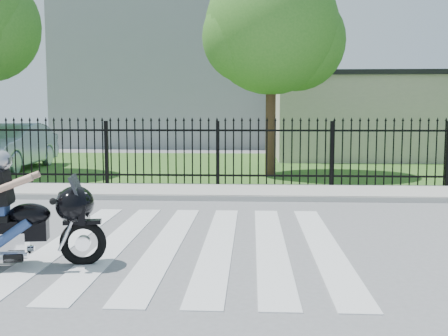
{
  "coord_description": "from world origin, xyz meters",
  "views": [
    {
      "loc": [
        0.9,
        -7.86,
        2.01
      ],
      "look_at": [
        0.39,
        1.7,
        1.0
      ],
      "focal_mm": 42.0,
      "sensor_mm": 36.0,
      "label": 1
    }
  ],
  "objects": [
    {
      "name": "ground",
      "position": [
        0.0,
        0.0,
        0.0
      ],
      "size": [
        120.0,
        120.0,
        0.0
      ],
      "primitive_type": "plane",
      "color": "slate",
      "rests_on": "ground"
    },
    {
      "name": "crosswalk",
      "position": [
        0.0,
        0.0,
        0.01
      ],
      "size": [
        5.0,
        5.5,
        0.01
      ],
      "primitive_type": null,
      "color": "silver",
      "rests_on": "ground"
    },
    {
      "name": "sidewalk",
      "position": [
        0.0,
        5.0,
        0.06
      ],
      "size": [
        40.0,
        2.0,
        0.12
      ],
      "primitive_type": "cube",
      "color": "#ADAAA3",
      "rests_on": "ground"
    },
    {
      "name": "curb",
      "position": [
        0.0,
        4.0,
        0.06
      ],
      "size": [
        40.0,
        0.12,
        0.12
      ],
      "primitive_type": "cube",
      "color": "#ADAAA3",
      "rests_on": "ground"
    },
    {
      "name": "grass_strip",
      "position": [
        0.0,
        12.0,
        0.01
      ],
      "size": [
        40.0,
        12.0,
        0.02
      ],
      "primitive_type": "cube",
      "color": "#386121",
      "rests_on": "ground"
    },
    {
      "name": "iron_fence",
      "position": [
        0.0,
        6.0,
        0.9
      ],
      "size": [
        26.0,
        0.04,
        1.8
      ],
      "color": "black",
      "rests_on": "ground"
    },
    {
      "name": "tree_mid",
      "position": [
        1.5,
        9.0,
        4.67
      ],
      "size": [
        4.2,
        4.2,
        6.78
      ],
      "color": "#382316",
      "rests_on": "ground"
    },
    {
      "name": "building_low",
      "position": [
        7.0,
        16.0,
        1.75
      ],
      "size": [
        10.0,
        6.0,
        3.5
      ],
      "primitive_type": "cube",
      "color": "#BEB39E",
      "rests_on": "ground"
    },
    {
      "name": "building_low_roof",
      "position": [
        7.0,
        16.0,
        3.6
      ],
      "size": [
        10.2,
        6.2,
        0.2
      ],
      "primitive_type": "cube",
      "color": "black",
      "rests_on": "building_low"
    },
    {
      "name": "building_tall",
      "position": [
        -3.0,
        26.0,
        6.0
      ],
      "size": [
        15.0,
        10.0,
        12.0
      ],
      "primitive_type": "cube",
      "color": "gray",
      "rests_on": "ground"
    },
    {
      "name": "motorcycle_rider",
      "position": [
        -2.25,
        -1.34,
        0.64
      ],
      "size": [
        2.35,
        1.02,
        1.56
      ],
      "rotation": [
        0.0,
        0.0,
        0.17
      ],
      "color": "black",
      "rests_on": "ground"
    },
    {
      "name": "parked_car",
      "position": [
        -7.61,
        10.14,
        0.83
      ],
      "size": [
        1.81,
        4.96,
        1.62
      ],
      "primitive_type": "imported",
      "rotation": [
        0.0,
        0.0,
        0.02
      ],
      "color": "#A9BCD5",
      "rests_on": "grass_strip"
    }
  ]
}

